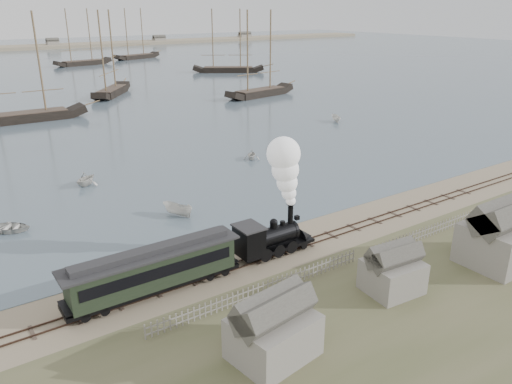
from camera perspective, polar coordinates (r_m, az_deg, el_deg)
ground at (r=46.93m, az=2.43°, el=-5.57°), size 600.00×600.00×0.00m
rail_track at (r=45.50m, az=3.94°, el=-6.42°), size 120.00×1.80×0.16m
picket_fence_west at (r=38.63m, az=0.87°, el=-11.74°), size 19.00×0.10×1.20m
picket_fence_east at (r=50.46m, az=19.19°, el=-4.83°), size 15.00×0.10×1.20m
shed_left at (r=32.99m, az=1.96°, el=-18.16°), size 5.00×4.00×4.10m
shed_mid at (r=40.56m, az=15.15°, el=-10.83°), size 4.00×3.50×3.60m
shed_right at (r=47.82m, az=25.76°, el=-7.24°), size 6.00×5.00×5.10m
locomotive at (r=43.12m, az=3.17°, el=-1.31°), size 8.04×3.00×10.02m
passenger_coach at (r=38.66m, az=-11.61°, el=-8.54°), size 13.75×2.65×3.34m
beached_dinghy at (r=42.11m, az=-12.50°, el=-8.67°), size 3.81×4.66×0.85m
rowboat_0 at (r=53.99m, az=-26.40°, el=-3.64°), size 4.86×5.15×0.87m
rowboat_1 at (r=64.05m, az=-18.90°, el=1.47°), size 4.28×4.38×1.75m
rowboat_2 at (r=52.48m, az=-8.97°, el=-2.01°), size 3.71×2.90×1.36m
rowboat_3 at (r=76.29m, az=3.55°, el=5.15°), size 4.83×4.85×0.83m
rowboat_4 at (r=71.18m, az=-0.49°, el=4.31°), size 3.58×3.54×1.43m
rowboat_5 at (r=96.16m, az=9.12°, el=8.28°), size 3.50×2.52×1.27m
schooner_2 at (r=103.67m, az=-25.63°, el=12.71°), size 22.37×5.56×20.00m
schooner_3 at (r=128.25m, az=-16.57°, el=14.97°), size 14.91×17.59×20.00m
schooner_4 at (r=121.98m, az=0.50°, el=15.53°), size 20.29×8.04×20.00m
schooner_5 at (r=168.91m, az=-3.24°, el=16.88°), size 22.54×16.87×20.00m
schooner_8 at (r=199.97m, az=-19.45°, el=16.36°), size 21.91×8.97×20.00m
schooner_9 at (r=219.21m, az=-13.64°, el=17.19°), size 21.49×11.08×20.00m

